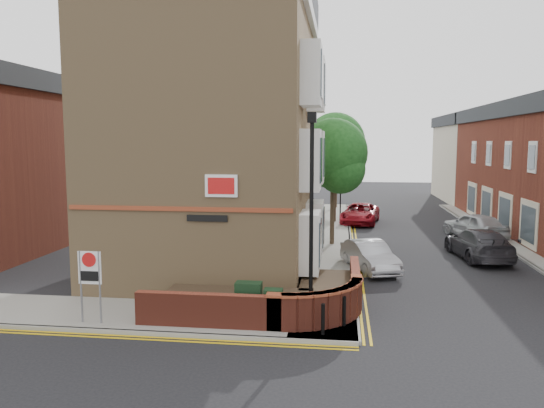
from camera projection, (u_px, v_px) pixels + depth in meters
The scene contains 25 objects.
ground at pixel (251, 340), 14.97m from camera, with size 120.00×120.00×0.00m, color black.
pavement_corner at pixel (151, 316), 16.89m from camera, with size 13.00×3.00×0.12m, color gray.
pavement_main at pixel (332, 238), 30.45m from camera, with size 2.00×32.00×0.12m, color gray.
kerb_side at pixel (133, 332), 15.41m from camera, with size 13.00×0.15×0.12m, color gray.
kerb_main_near at pixel (350, 238), 30.32m from camera, with size 0.15×32.00×0.12m, color gray.
kerb_main_far at pixel (513, 253), 26.33m from camera, with size 0.15×40.00×0.12m, color gray.
yellow_lines_side at pixel (129, 337), 15.17m from camera, with size 13.00×0.28×0.01m, color gold.
yellow_lines_main at pixel (354, 239), 30.30m from camera, with size 0.28×32.00×0.01m, color gold.
corner_building at pixel (216, 126), 22.48m from camera, with size 8.95×10.40×13.60m.
garden_wall at pixel (264, 312), 17.43m from camera, with size 6.80×6.00×1.20m, color maroon, non-canonical shape.
lamppost at pixel (311, 218), 15.55m from camera, with size 0.25×0.50×6.30m.
utility_cabinet_large at pixel (249, 301), 16.20m from camera, with size 0.80×0.45×1.20m, color black.
utility_cabinet_small at pixel (273, 307), 15.81m from camera, with size 0.55×0.40×1.10m, color black.
bollard_near at pixel (323, 319), 15.03m from camera, with size 0.11×0.11×0.90m, color black.
bollard_far at pixel (344, 311), 15.74m from camera, with size 0.11×0.11×0.90m, color black.
zone_sign at pixel (90, 273), 15.91m from camera, with size 0.72×0.07×2.20m.
far_terrace_cream at pixel (470, 158), 50.02m from camera, with size 5.40×12.40×8.00m.
tree_near at pixel (333, 158), 27.98m from camera, with size 3.64×3.65×6.70m.
tree_mid at pixel (335, 147), 35.80m from camera, with size 4.03×4.03×7.42m.
tree_far at pixel (336, 150), 43.71m from camera, with size 3.81×3.81×7.00m.
traffic_light_assembly at pixel (341, 180), 38.94m from camera, with size 0.20×0.16×4.20m.
silver_car_near at pixel (370, 256), 22.95m from camera, with size 1.37×3.93×1.29m, color #A2A4AA.
red_car_main at pixel (360, 213), 36.16m from camera, with size 2.29×4.96×1.38m, color maroon.
grey_car_far at pixel (479, 244), 25.24m from camera, with size 2.06×5.06×1.47m, color #2E2D32.
silver_car_far at pixel (475, 225), 30.56m from camera, with size 1.80×4.46×1.52m, color #ABAFB3.
Camera 1 is at (2.46, -14.21, 5.59)m, focal length 35.00 mm.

